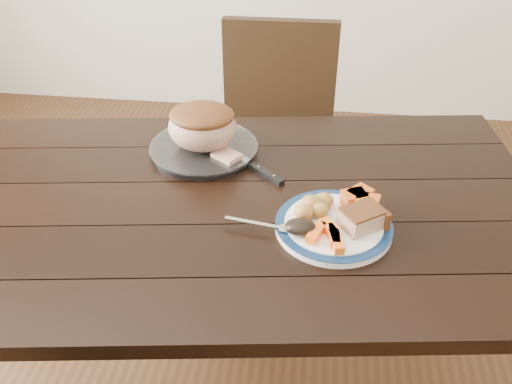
# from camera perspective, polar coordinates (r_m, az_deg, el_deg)

# --- Properties ---
(dining_table) EXTENTS (1.71, 1.11, 0.75)m
(dining_table) POSITION_cam_1_polar(r_m,az_deg,el_deg) (1.48, -2.99, -3.86)
(dining_table) COLOR black
(dining_table) RESTS_ON ground
(chair_far) EXTENTS (0.43, 0.44, 0.93)m
(chair_far) POSITION_cam_1_polar(r_m,az_deg,el_deg) (2.15, 2.04, 5.59)
(chair_far) COLOR black
(chair_far) RESTS_ON ground
(dinner_plate) EXTENTS (0.27, 0.27, 0.02)m
(dinner_plate) POSITION_cam_1_polar(r_m,az_deg,el_deg) (1.34, 7.76, -3.45)
(dinner_plate) COLOR white
(dinner_plate) RESTS_ON dining_table
(plate_rim) EXTENTS (0.27, 0.27, 0.02)m
(plate_rim) POSITION_cam_1_polar(r_m,az_deg,el_deg) (1.34, 7.79, -3.16)
(plate_rim) COLOR #0E2648
(plate_rim) RESTS_ON dinner_plate
(serving_platter) EXTENTS (0.30, 0.30, 0.02)m
(serving_platter) POSITION_cam_1_polar(r_m,az_deg,el_deg) (1.62, -5.23, 4.24)
(serving_platter) COLOR white
(serving_platter) RESTS_ON dining_table
(pork_slice) EXTENTS (0.12, 0.11, 0.04)m
(pork_slice) POSITION_cam_1_polar(r_m,az_deg,el_deg) (1.32, 10.50, -2.65)
(pork_slice) COLOR tan
(pork_slice) RESTS_ON dinner_plate
(roasted_potatoes) EXTENTS (0.09, 0.09, 0.04)m
(roasted_potatoes) POSITION_cam_1_polar(r_m,az_deg,el_deg) (1.34, 5.85, -1.42)
(roasted_potatoes) COLOR gold
(roasted_potatoes) RESTS_ON dinner_plate
(carrot_batons) EXTENTS (0.09, 0.11, 0.02)m
(carrot_batons) POSITION_cam_1_polar(r_m,az_deg,el_deg) (1.28, 7.31, -4.28)
(carrot_batons) COLOR orange
(carrot_batons) RESTS_ON dinner_plate
(pumpkin_wedges) EXTENTS (0.10, 0.09, 0.04)m
(pumpkin_wedges) POSITION_cam_1_polar(r_m,az_deg,el_deg) (1.38, 10.38, -0.78)
(pumpkin_wedges) COLOR orange
(pumpkin_wedges) RESTS_ON dinner_plate
(dark_mushroom) EXTENTS (0.07, 0.05, 0.03)m
(dark_mushroom) POSITION_cam_1_polar(r_m,az_deg,el_deg) (1.29, 4.47, -3.49)
(dark_mushroom) COLOR black
(dark_mushroom) RESTS_ON dinner_plate
(fork) EXTENTS (0.18, 0.05, 0.00)m
(fork) POSITION_cam_1_polar(r_m,az_deg,el_deg) (1.31, 1.12, -3.41)
(fork) COLOR silver
(fork) RESTS_ON dinner_plate
(roast_joint) EXTENTS (0.19, 0.17, 0.13)m
(roast_joint) POSITION_cam_1_polar(r_m,az_deg,el_deg) (1.59, -5.37, 6.42)
(roast_joint) COLOR tan
(roast_joint) RESTS_ON serving_platter
(cut_slice) EXTENTS (0.09, 0.08, 0.02)m
(cut_slice) POSITION_cam_1_polar(r_m,az_deg,el_deg) (1.55, -2.94, 3.58)
(cut_slice) COLOR tan
(cut_slice) RESTS_ON serving_platter
(carving_knife) EXTENTS (0.26, 0.22, 0.01)m
(carving_knife) POSITION_cam_1_polar(r_m,az_deg,el_deg) (1.54, -0.01, 2.39)
(carving_knife) COLOR silver
(carving_knife) RESTS_ON dining_table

